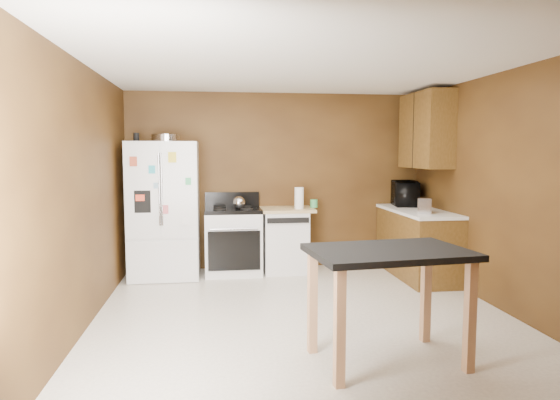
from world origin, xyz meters
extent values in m
plane|color=silver|center=(0.00, 0.00, 0.00)|extent=(4.50, 4.50, 0.00)
plane|color=white|center=(0.00, 0.00, 2.50)|extent=(4.50, 4.50, 0.00)
plane|color=#553816|center=(0.00, 2.25, 1.25)|extent=(4.20, 0.00, 4.20)
plane|color=#553816|center=(0.00, -2.25, 1.25)|extent=(4.20, 0.00, 4.20)
plane|color=#553816|center=(-2.10, 0.00, 1.25)|extent=(0.00, 4.50, 4.50)
plane|color=#553816|center=(2.10, 0.00, 1.25)|extent=(0.00, 4.50, 4.50)
cylinder|color=silver|center=(-1.51, 1.90, 1.85)|extent=(0.38, 0.38, 0.10)
cylinder|color=black|center=(-1.88, 1.80, 1.86)|extent=(0.07, 0.07, 0.11)
sphere|color=silver|center=(-0.56, 1.84, 0.99)|extent=(0.17, 0.17, 0.17)
cylinder|color=white|center=(0.26, 1.86, 1.04)|extent=(0.16, 0.16, 0.29)
cylinder|color=#3FA559|center=(0.49, 1.97, 0.95)|extent=(0.13, 0.13, 0.11)
cube|color=silver|center=(1.73, 1.08, 1.00)|extent=(0.26, 0.31, 0.20)
imported|color=black|center=(1.82, 1.97, 1.06)|extent=(0.49, 0.64, 0.32)
cube|color=white|center=(-1.55, 1.88, 0.90)|extent=(0.90, 0.75, 1.80)
cube|color=white|center=(-1.78, 1.49, 1.18)|extent=(0.43, 0.02, 1.20)
cube|color=white|center=(-1.32, 1.49, 1.18)|extent=(0.43, 0.02, 1.20)
cube|color=white|center=(-1.55, 1.49, 0.28)|extent=(0.88, 0.02, 0.54)
cube|color=black|center=(-1.78, 1.48, 1.05)|extent=(0.20, 0.01, 0.28)
cylinder|color=silver|center=(-1.56, 1.46, 1.20)|extent=(0.02, 0.02, 0.90)
cylinder|color=silver|center=(-1.54, 1.46, 1.20)|extent=(0.02, 0.02, 0.90)
cube|color=#C24B2D|center=(-1.87, 1.46, 1.55)|extent=(0.09, 0.00, 0.12)
cube|color=#31BCD4|center=(-1.65, 1.46, 1.45)|extent=(0.08, 0.00, 0.10)
cube|color=yellow|center=(-1.40, 1.46, 1.60)|extent=(0.10, 0.00, 0.13)
cube|color=#49CC7C|center=(-1.21, 1.46, 1.30)|extent=(0.07, 0.00, 0.09)
cube|color=#FF4A2A|center=(-1.80, 1.46, 1.10)|extent=(0.11, 0.00, 0.08)
cube|color=#DB616B|center=(-1.50, 1.46, 0.95)|extent=(0.08, 0.00, 0.11)
cube|color=white|center=(-1.25, 1.46, 0.80)|extent=(0.09, 0.00, 0.10)
cube|color=#8BB8D0|center=(-1.60, 1.46, 1.25)|extent=(0.07, 0.00, 0.07)
cube|color=white|center=(-0.64, 1.93, 0.42)|extent=(0.76, 0.65, 0.85)
cube|color=black|center=(-0.64, 1.93, 0.88)|extent=(0.76, 0.65, 0.05)
cube|color=black|center=(-0.64, 2.21, 1.00)|extent=(0.76, 0.06, 0.20)
cube|color=black|center=(-0.64, 1.59, 0.38)|extent=(0.68, 0.02, 0.52)
cylinder|color=silver|center=(-0.64, 1.58, 0.67)|extent=(0.62, 0.02, 0.02)
cylinder|color=black|center=(-0.82, 2.08, 0.91)|extent=(0.17, 0.17, 0.02)
cylinder|color=black|center=(-0.46, 2.08, 0.91)|extent=(0.17, 0.17, 0.02)
cylinder|color=black|center=(-0.82, 1.77, 0.91)|extent=(0.17, 0.17, 0.02)
cylinder|color=black|center=(-0.46, 1.77, 0.91)|extent=(0.17, 0.17, 0.02)
cube|color=white|center=(0.08, 1.95, 0.42)|extent=(0.60, 0.60, 0.85)
cube|color=black|center=(0.08, 1.64, 0.76)|extent=(0.56, 0.02, 0.07)
cube|color=tan|center=(0.08, 1.95, 0.87)|extent=(0.78, 0.62, 0.04)
cube|color=brown|center=(1.80, 1.45, 0.43)|extent=(0.60, 1.55, 0.86)
cube|color=white|center=(1.80, 1.45, 0.88)|extent=(0.63, 1.58, 0.04)
cube|color=brown|center=(1.93, 1.55, 1.95)|extent=(0.35, 1.05, 1.00)
cube|color=black|center=(1.75, 1.55, 1.95)|extent=(0.01, 0.01, 1.00)
cube|color=black|center=(0.46, -1.16, 0.89)|extent=(1.29, 0.93, 0.05)
cube|color=tan|center=(-0.09, -0.89, 0.43)|extent=(0.08, 0.08, 0.87)
cube|color=tan|center=(0.94, -0.78, 0.43)|extent=(0.08, 0.08, 0.87)
cube|color=tan|center=(-0.02, -1.53, 0.43)|extent=(0.08, 0.08, 0.87)
cube|color=tan|center=(1.01, -1.42, 0.43)|extent=(0.08, 0.08, 0.87)
camera|label=1|loc=(-0.88, -4.85, 1.66)|focal=32.00mm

